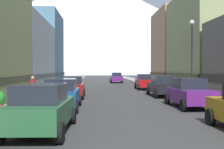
{
  "coord_description": "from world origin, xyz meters",
  "views": [
    {
      "loc": [
        -1.83,
        -4.19,
        2.3
      ],
      "look_at": [
        0.77,
        42.84,
        1.46
      ],
      "focal_mm": 45.82,
      "sensor_mm": 36.0,
      "label": 1
    }
  ],
  "objects_px": {
    "car_right_1": "(189,93)",
    "car_right_2": "(163,86)",
    "car_left_2": "(72,87)",
    "car_left_1": "(62,94)",
    "car_right_3": "(145,82)",
    "car_driving_0": "(116,78)",
    "pedestrian_0": "(33,89)",
    "streetlamp_right": "(192,47)",
    "car_left_0": "(42,108)"
  },
  "relations": [
    {
      "from": "car_left_0",
      "to": "car_driving_0",
      "type": "relative_size",
      "value": 1.02
    },
    {
      "from": "car_right_1",
      "to": "streetlamp_right",
      "type": "relative_size",
      "value": 0.76
    },
    {
      "from": "car_left_2",
      "to": "streetlamp_right",
      "type": "distance_m",
      "value": 9.9
    },
    {
      "from": "car_driving_0",
      "to": "pedestrian_0",
      "type": "height_order",
      "value": "pedestrian_0"
    },
    {
      "from": "car_left_1",
      "to": "car_driving_0",
      "type": "bearing_deg",
      "value": 80.51
    },
    {
      "from": "car_left_1",
      "to": "car_right_2",
      "type": "bearing_deg",
      "value": 44.56
    },
    {
      "from": "car_right_3",
      "to": "car_left_0",
      "type": "bearing_deg",
      "value": -108.95
    },
    {
      "from": "car_left_1",
      "to": "car_right_2",
      "type": "xyz_separation_m",
      "value": [
        7.6,
        7.48,
        0.0
      ]
    },
    {
      "from": "car_left_2",
      "to": "pedestrian_0",
      "type": "xyz_separation_m",
      "value": [
        -2.45,
        -3.14,
        0.03
      ]
    },
    {
      "from": "pedestrian_0",
      "to": "car_right_1",
      "type": "bearing_deg",
      "value": -17.34
    },
    {
      "from": "car_left_1",
      "to": "car_right_3",
      "type": "height_order",
      "value": "same"
    },
    {
      "from": "car_right_2",
      "to": "car_driving_0",
      "type": "height_order",
      "value": "same"
    },
    {
      "from": "car_right_1",
      "to": "car_driving_0",
      "type": "distance_m",
      "value": 31.85
    },
    {
      "from": "car_right_2",
      "to": "car_driving_0",
      "type": "bearing_deg",
      "value": 95.06
    },
    {
      "from": "car_right_3",
      "to": "car_driving_0",
      "type": "xyz_separation_m",
      "value": [
        -2.2,
        16.2,
        0.0
      ]
    },
    {
      "from": "car_left_0",
      "to": "car_left_1",
      "type": "xyz_separation_m",
      "value": [
        0.0,
        6.01,
        0.0
      ]
    },
    {
      "from": "car_right_1",
      "to": "car_right_2",
      "type": "height_order",
      "value": "same"
    },
    {
      "from": "car_right_2",
      "to": "car_right_3",
      "type": "height_order",
      "value": "same"
    },
    {
      "from": "car_right_2",
      "to": "pedestrian_0",
      "type": "bearing_deg",
      "value": -159.26
    },
    {
      "from": "car_right_1",
      "to": "streetlamp_right",
      "type": "distance_m",
      "value": 5.37
    },
    {
      "from": "car_right_1",
      "to": "streetlamp_right",
      "type": "bearing_deg",
      "value": 69.31
    },
    {
      "from": "car_left_2",
      "to": "car_right_1",
      "type": "distance_m",
      "value": 9.86
    },
    {
      "from": "car_left_0",
      "to": "car_right_2",
      "type": "height_order",
      "value": "same"
    },
    {
      "from": "car_right_3",
      "to": "car_driving_0",
      "type": "bearing_deg",
      "value": 97.73
    },
    {
      "from": "car_left_0",
      "to": "car_driving_0",
      "type": "height_order",
      "value": "same"
    },
    {
      "from": "pedestrian_0",
      "to": "streetlamp_right",
      "type": "bearing_deg",
      "value": 4.78
    },
    {
      "from": "car_left_2",
      "to": "car_right_1",
      "type": "bearing_deg",
      "value": -39.58
    },
    {
      "from": "car_left_2",
      "to": "car_right_3",
      "type": "distance_m",
      "value": 12.01
    },
    {
      "from": "car_left_2",
      "to": "streetlamp_right",
      "type": "relative_size",
      "value": 0.75
    },
    {
      "from": "car_left_2",
      "to": "car_right_2",
      "type": "xyz_separation_m",
      "value": [
        7.6,
        0.66,
        0.0
      ]
    },
    {
      "from": "car_left_2",
      "to": "car_right_1",
      "type": "relative_size",
      "value": 1.0
    },
    {
      "from": "car_left_1",
      "to": "car_right_1",
      "type": "bearing_deg",
      "value": 4.07
    },
    {
      "from": "car_right_2",
      "to": "car_right_3",
      "type": "relative_size",
      "value": 0.99
    },
    {
      "from": "car_left_2",
      "to": "car_left_1",
      "type": "bearing_deg",
      "value": -90.01
    },
    {
      "from": "car_left_0",
      "to": "car_driving_0",
      "type": "bearing_deg",
      "value": 81.98
    },
    {
      "from": "car_right_3",
      "to": "pedestrian_0",
      "type": "distance_m",
      "value": 15.99
    },
    {
      "from": "car_driving_0",
      "to": "pedestrian_0",
      "type": "bearing_deg",
      "value": -105.33
    },
    {
      "from": "car_left_1",
      "to": "car_right_2",
      "type": "height_order",
      "value": "same"
    },
    {
      "from": "car_left_1",
      "to": "car_left_2",
      "type": "xyz_separation_m",
      "value": [
        0.0,
        6.82,
        0.0
      ]
    },
    {
      "from": "car_left_1",
      "to": "car_driving_0",
      "type": "distance_m",
      "value": 32.77
    },
    {
      "from": "car_right_2",
      "to": "car_left_2",
      "type": "bearing_deg",
      "value": -175.01
    },
    {
      "from": "car_right_3",
      "to": "car_left_2",
      "type": "bearing_deg",
      "value": -129.25
    },
    {
      "from": "streetlamp_right",
      "to": "car_left_0",
      "type": "bearing_deg",
      "value": -130.65
    },
    {
      "from": "car_left_1",
      "to": "car_right_3",
      "type": "bearing_deg",
      "value": 64.76
    },
    {
      "from": "pedestrian_0",
      "to": "streetlamp_right",
      "type": "relative_size",
      "value": 0.29
    },
    {
      "from": "car_driving_0",
      "to": "car_left_0",
      "type": "bearing_deg",
      "value": -98.02
    },
    {
      "from": "car_left_2",
      "to": "car_driving_0",
      "type": "relative_size",
      "value": 1.01
    },
    {
      "from": "pedestrian_0",
      "to": "car_driving_0",
      "type": "bearing_deg",
      "value": 74.67
    },
    {
      "from": "car_driving_0",
      "to": "pedestrian_0",
      "type": "relative_size",
      "value": 2.61
    },
    {
      "from": "car_left_0",
      "to": "car_right_1",
      "type": "distance_m",
      "value": 10.04
    }
  ]
}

